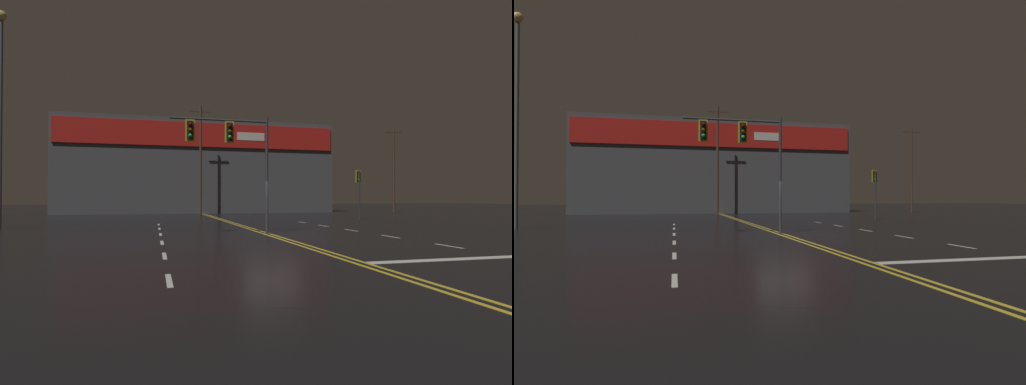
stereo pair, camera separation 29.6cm
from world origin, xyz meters
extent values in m
plane|color=black|center=(0.00, 0.00, 0.00)|extent=(200.00, 200.00, 0.00)
cube|color=gold|center=(-0.15, 0.00, 0.00)|extent=(0.12, 60.00, 0.01)
cube|color=gold|center=(0.15, 0.00, 0.00)|extent=(0.12, 60.00, 0.01)
cube|color=silver|center=(-4.91, -9.00, 0.00)|extent=(0.12, 1.40, 0.01)
cube|color=silver|center=(-4.91, -5.40, 0.00)|extent=(0.12, 1.40, 0.01)
cube|color=silver|center=(-4.91, -1.80, 0.00)|extent=(0.12, 1.40, 0.01)
cube|color=silver|center=(-4.91, 1.80, 0.00)|extent=(0.12, 1.40, 0.01)
cube|color=silver|center=(-4.91, 5.40, 0.00)|extent=(0.12, 1.40, 0.01)
cube|color=silver|center=(-4.91, 9.00, 0.00)|extent=(0.12, 1.40, 0.01)
cube|color=silver|center=(4.91, -5.40, 0.00)|extent=(0.12, 1.40, 0.01)
cube|color=silver|center=(4.91, -1.80, 0.00)|extent=(0.12, 1.40, 0.01)
cube|color=silver|center=(4.91, 1.80, 0.00)|extent=(0.12, 1.40, 0.01)
cube|color=silver|center=(4.91, 5.40, 0.00)|extent=(0.12, 1.40, 0.01)
cube|color=silver|center=(4.91, 9.00, 0.00)|extent=(0.12, 1.40, 0.01)
cylinder|color=#38383D|center=(-0.03, 0.75, 2.78)|extent=(0.14, 0.14, 5.56)
cylinder|color=#38383D|center=(-2.29, 0.75, 5.31)|extent=(4.52, 0.10, 0.10)
cube|color=black|center=(-1.84, 0.75, 4.77)|extent=(0.28, 0.24, 0.84)
cube|color=gold|center=(-1.84, 0.75, 4.77)|extent=(0.42, 0.08, 0.99)
sphere|color=#500705|center=(-1.84, 0.59, 5.02)|extent=(0.17, 0.17, 0.17)
sphere|color=#543707|center=(-1.84, 0.59, 4.77)|extent=(0.17, 0.17, 0.17)
sphere|color=green|center=(-1.84, 0.59, 4.52)|extent=(0.17, 0.17, 0.17)
cube|color=black|center=(-3.65, 0.75, 4.77)|extent=(0.28, 0.24, 0.84)
cube|color=gold|center=(-3.65, 0.75, 4.77)|extent=(0.42, 0.08, 0.99)
sphere|color=#500705|center=(-3.65, 0.59, 5.02)|extent=(0.17, 0.17, 0.17)
sphere|color=#543707|center=(-3.65, 0.59, 4.77)|extent=(0.17, 0.17, 0.17)
sphere|color=green|center=(-3.65, 0.59, 4.52)|extent=(0.17, 0.17, 0.17)
cylinder|color=#38383D|center=(10.60, 11.24, 1.96)|extent=(0.13, 0.13, 3.93)
cube|color=black|center=(10.60, 11.42, 3.46)|extent=(0.28, 0.24, 0.84)
cube|color=gold|center=(10.60, 11.42, 3.46)|extent=(0.42, 0.08, 0.99)
sphere|color=#500705|center=(10.60, 11.26, 3.71)|extent=(0.17, 0.17, 0.17)
sphere|color=#543707|center=(10.60, 11.26, 3.46)|extent=(0.17, 0.17, 0.17)
sphere|color=green|center=(10.60, 11.26, 3.20)|extent=(0.17, 0.17, 0.17)
cylinder|color=#59595E|center=(-13.42, 7.24, 5.81)|extent=(0.20, 0.20, 11.61)
sphere|color=#F4C666|center=(-13.42, 7.24, 11.78)|extent=(0.56, 0.56, 0.56)
cube|color=#4C4C51|center=(0.00, 31.85, 5.30)|extent=(31.27, 10.00, 10.59)
cube|color=red|center=(0.00, 26.75, 8.74)|extent=(30.65, 0.20, 2.65)
cube|color=white|center=(5.47, 26.70, 8.74)|extent=(3.20, 0.16, 0.90)
cylinder|color=#4C3828|center=(-0.49, 24.41, 5.70)|extent=(0.26, 0.26, 11.41)
cube|color=#4C3828|center=(-0.49, 24.41, 10.81)|extent=(2.20, 0.12, 0.12)
cylinder|color=#4C3828|center=(22.41, 24.41, 5.09)|extent=(0.26, 0.26, 10.18)
cube|color=#4C3828|center=(22.41, 24.41, 9.58)|extent=(2.20, 0.12, 0.12)
camera|label=1|loc=(-5.22, -17.41, 1.69)|focal=28.00mm
camera|label=2|loc=(-4.94, -17.48, 1.69)|focal=28.00mm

